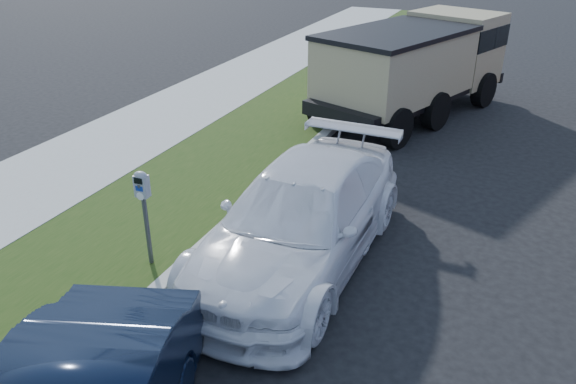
% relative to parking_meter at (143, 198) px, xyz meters
% --- Properties ---
extents(ground, '(120.00, 120.00, 0.00)m').
position_rel_parking_meter_xyz_m(ground, '(3.07, 0.59, -1.29)').
color(ground, black).
rests_on(ground, ground).
extents(streetside, '(6.12, 50.00, 0.15)m').
position_rel_parking_meter_xyz_m(streetside, '(-2.49, 2.59, -1.22)').
color(streetside, gray).
rests_on(streetside, ground).
extents(parking_meter, '(0.22, 0.16, 1.58)m').
position_rel_parking_meter_xyz_m(parking_meter, '(0.00, 0.00, 0.00)').
color(parking_meter, '#3F4247').
rests_on(parking_meter, ground).
extents(white_wagon, '(2.26, 5.44, 1.57)m').
position_rel_parking_meter_xyz_m(white_wagon, '(2.05, 1.21, -0.50)').
color(white_wagon, white).
rests_on(white_wagon, ground).
extents(dump_truck, '(4.46, 6.94, 2.56)m').
position_rel_parking_meter_xyz_m(dump_truck, '(2.09, 9.60, 0.15)').
color(dump_truck, black).
rests_on(dump_truck, ground).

